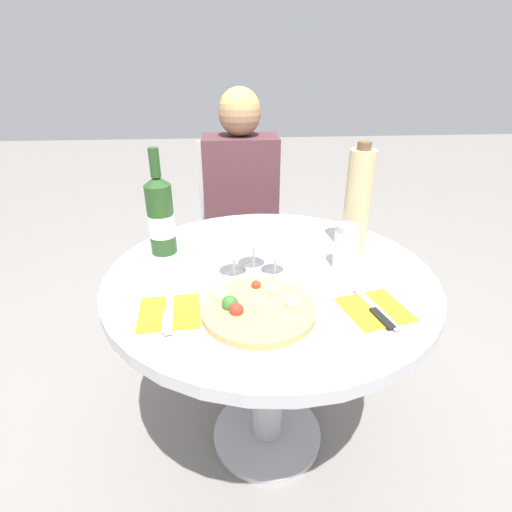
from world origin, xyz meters
The scene contains 13 objects.
ground_plane centered at (0.00, 0.00, 0.00)m, with size 12.00×12.00×0.00m, color gray.
dining_table centered at (0.00, 0.00, 0.57)m, with size 0.96×0.96×0.70m.
chair_behind_diner centered at (-0.05, 0.82, 0.43)m, with size 0.41×0.41×0.90m.
seated_diner centered at (-0.05, 0.68, 0.52)m, with size 0.33×0.43×1.16m.
pizza_large centered at (-0.05, -0.21, 0.71)m, with size 0.28×0.28×0.05m.
wine_bottle centered at (-0.33, 0.16, 0.83)m, with size 0.08×0.08×0.33m.
tall_carafe centered at (0.29, 0.14, 0.87)m, with size 0.08×0.08×0.35m.
sugar_shaker centered at (0.22, 0.01, 0.77)m, with size 0.07×0.07×0.14m.
wine_glass_center centered at (-0.05, 0.03, 0.82)m, with size 0.08×0.08×0.16m.
wine_glass_front_left centered at (-0.11, -0.02, 0.81)m, with size 0.08×0.08×0.14m.
wine_glass_front_right centered at (0.01, -0.02, 0.80)m, with size 0.07×0.07×0.15m.
place_setting_left centered at (-0.27, -0.19, 0.70)m, with size 0.16×0.19×0.01m.
place_setting_right centered at (0.24, -0.22, 0.70)m, with size 0.18×0.19×0.01m.
Camera 1 is at (-0.12, -1.03, 1.27)m, focal length 28.00 mm.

